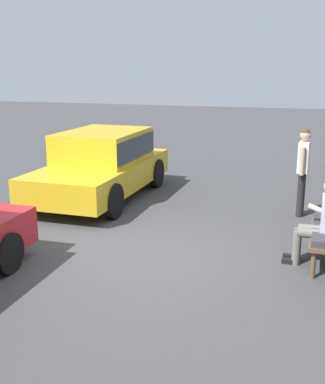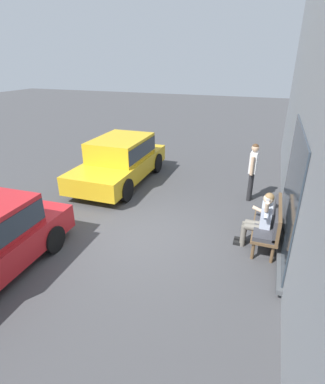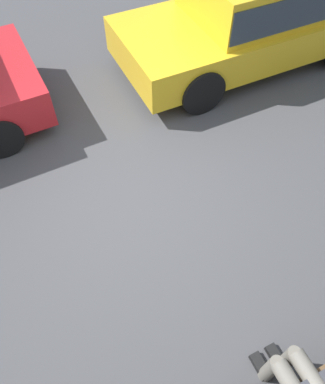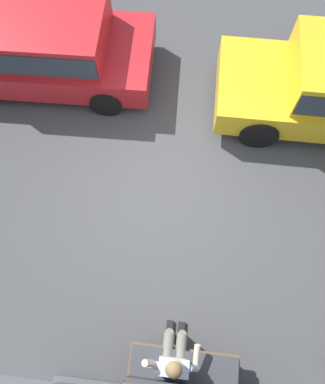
{
  "view_description": "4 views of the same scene",
  "coord_description": "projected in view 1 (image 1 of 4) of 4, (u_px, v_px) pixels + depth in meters",
  "views": [
    {
      "loc": [
        6.62,
        2.6,
        2.86
      ],
      "look_at": [
        -0.78,
        0.12,
        0.84
      ],
      "focal_mm": 45.0,
      "sensor_mm": 36.0,
      "label": 1
    },
    {
      "loc": [
        5.66,
        2.6,
        3.93
      ],
      "look_at": [
        -0.96,
        0.21,
        0.77
      ],
      "focal_mm": 28.0,
      "sensor_mm": 36.0,
      "label": 2
    },
    {
      "loc": [
        0.79,
        2.6,
        3.86
      ],
      "look_at": [
        -0.19,
        0.51,
        0.76
      ],
      "focal_mm": 35.0,
      "sensor_mm": 36.0,
      "label": 3
    },
    {
      "loc": [
        -0.32,
        2.6,
        6.1
      ],
      "look_at": [
        -0.07,
        0.51,
        1.17
      ],
      "focal_mm": 35.0,
      "sensor_mm": 36.0,
      "label": 4
    }
  ],
  "objects": [
    {
      "name": "ground_plane",
      "position": [
        140.0,
        255.0,
        7.59
      ],
      "size": [
        60.0,
        60.0,
        0.0
      ],
      "primitive_type": "plane",
      "color": "#424244"
    },
    {
      "name": "pedestrian_standing",
      "position": [
        303.0,
        165.0,
        9.36
      ],
      "size": [
        0.55,
        0.22,
        1.73
      ],
      "color": "#232326",
      "rests_on": "ground_plane"
    },
    {
      "name": "parked_car_near",
      "position": [
        102.0,
        162.0,
        10.78
      ],
      "size": [
        4.32,
        1.95,
        1.5
      ],
      "color": "gold",
      "rests_on": "ground_plane"
    },
    {
      "name": "person_on_phone",
      "position": [
        321.0,
        219.0,
        7.03
      ],
      "size": [
        0.73,
        0.74,
        1.35
      ],
      "color": "#6B665B",
      "rests_on": "ground_plane"
    }
  ]
}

